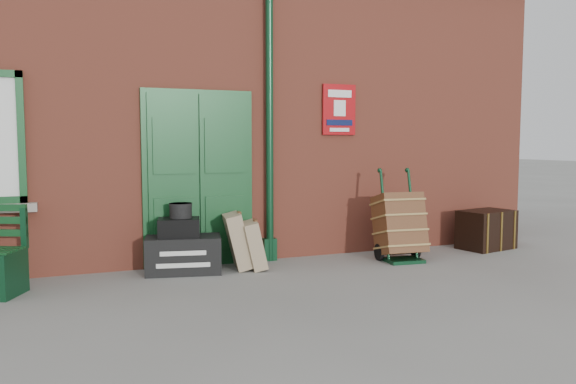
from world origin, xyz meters
TOP-DOWN VIEW (x-y plane):
  - ground at (0.00, 0.00)m, footprint 80.00×80.00m
  - station_building at (-0.00, 3.49)m, footprint 10.30×4.30m
  - houdini_trunk at (-0.57, 1.14)m, footprint 0.98×0.67m
  - strongbox at (-0.62, 1.14)m, footprint 0.56×0.45m
  - hatbox at (-0.59, 1.17)m, footprint 0.32×0.32m
  - suitcase_back at (0.11, 1.11)m, footprint 0.42×0.54m
  - suitcase_front at (0.29, 1.01)m, footprint 0.36×0.48m
  - porter_trolley at (2.30, 0.81)m, footprint 0.65×0.69m
  - dark_trunk at (3.97, 1.04)m, footprint 0.89×0.67m

SIDE VIEW (x-z plane):
  - ground at x=0.00m, z-range 0.00..0.00m
  - houdini_trunk at x=-0.57m, z-range 0.00..0.45m
  - dark_trunk at x=3.97m, z-range 0.00..0.58m
  - suitcase_front at x=0.29m, z-range 0.00..0.61m
  - suitcase_back at x=0.11m, z-range 0.00..0.71m
  - porter_trolley at x=2.30m, z-range -0.14..1.08m
  - strongbox at x=-0.62m, z-range 0.45..0.67m
  - hatbox at x=-0.59m, z-range 0.67..0.85m
  - station_building at x=0.00m, z-range -0.02..4.34m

